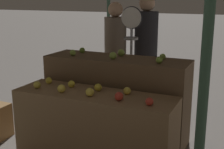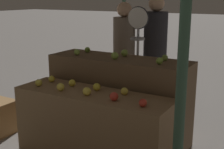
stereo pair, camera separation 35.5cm
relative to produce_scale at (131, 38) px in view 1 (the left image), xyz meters
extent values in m
cylinder|color=#33513D|center=(1.29, -2.03, -0.02)|extent=(0.07, 0.07, 2.40)
cylinder|color=#33513D|center=(-1.20, 1.82, -0.02)|extent=(0.07, 0.07, 2.40)
cube|color=olive|center=(0.04, -1.20, -0.83)|extent=(1.79, 0.55, 0.78)
cube|color=brown|center=(0.04, -0.60, -0.69)|extent=(1.79, 0.55, 1.06)
sphere|color=gold|center=(-0.64, -1.30, -0.40)|extent=(0.08, 0.08, 0.08)
sphere|color=yellow|center=(-0.30, -1.32, -0.40)|extent=(0.09, 0.09, 0.09)
sphere|color=yellow|center=(0.05, -1.31, -0.40)|extent=(0.09, 0.09, 0.09)
sphere|color=red|center=(0.38, -1.31, -0.40)|extent=(0.09, 0.09, 0.09)
sphere|color=red|center=(0.70, -1.32, -0.41)|extent=(0.08, 0.08, 0.08)
sphere|color=gold|center=(-0.63, -1.09, -0.41)|extent=(0.08, 0.08, 0.08)
sphere|color=gold|center=(-0.30, -1.11, -0.41)|extent=(0.08, 0.08, 0.08)
sphere|color=gold|center=(0.04, -1.11, -0.40)|extent=(0.09, 0.09, 0.09)
sphere|color=yellow|center=(0.38, -1.09, -0.41)|extent=(0.08, 0.08, 0.08)
sphere|color=#8EB247|center=(-0.51, -0.71, -0.12)|extent=(0.08, 0.08, 0.08)
sphere|color=#8EB247|center=(0.05, -0.71, -0.12)|extent=(0.09, 0.09, 0.09)
sphere|color=#84AD3D|center=(0.61, -0.70, -0.12)|extent=(0.08, 0.08, 0.08)
sphere|color=#7AA338|center=(-0.50, -0.49, -0.13)|extent=(0.07, 0.07, 0.07)
sphere|color=#8EB247|center=(0.05, -0.48, -0.12)|extent=(0.09, 0.09, 0.09)
sphere|color=#8EB247|center=(0.59, -0.49, -0.12)|extent=(0.07, 0.07, 0.07)
cylinder|color=#99999E|center=(0.00, 0.01, -0.45)|extent=(0.04, 0.04, 1.53)
cylinder|color=black|center=(0.00, 0.01, 0.28)|extent=(0.31, 0.01, 0.31)
cylinder|color=silver|center=(0.00, -0.01, 0.28)|extent=(0.28, 0.02, 0.28)
cylinder|color=#99999E|center=(0.00, -0.01, 0.07)|extent=(0.01, 0.01, 0.14)
cylinder|color=#99999E|center=(0.00, -0.01, 0.00)|extent=(0.20, 0.20, 0.03)
cube|color=#2D2D38|center=(-0.37, 0.30, -0.82)|extent=(0.26, 0.16, 0.80)
cylinder|color=#756656|center=(-0.37, 0.30, -0.08)|extent=(0.35, 0.35, 0.69)
sphere|color=tan|center=(-0.37, 0.30, 0.38)|extent=(0.22, 0.22, 0.22)
cube|color=#2D2D38|center=(0.05, 0.53, -0.80)|extent=(0.29, 0.20, 0.84)
cylinder|color=#232328|center=(0.05, 0.53, -0.02)|extent=(0.41, 0.41, 0.73)
sphere|color=tan|center=(0.05, 0.53, 0.47)|extent=(0.24, 0.24, 0.24)
camera|label=1|loc=(1.55, -4.04, 0.57)|focal=50.00mm
camera|label=2|loc=(1.86, -3.87, 0.57)|focal=50.00mm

